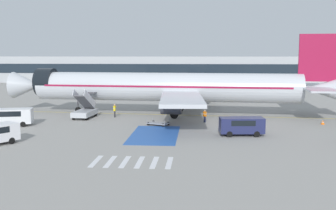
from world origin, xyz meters
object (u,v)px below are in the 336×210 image
Objects in this scene: baggage_cart at (158,123)px; ground_crew_1 at (205,115)px; ground_crew_0 at (115,110)px; traffic_cone_0 at (323,122)px; boarding_stairs_forward at (85,111)px; service_van_2 at (11,116)px; service_van_3 at (242,125)px; traffic_cone_2 at (227,119)px; terminal_building at (200,69)px; airliner at (169,87)px; fuel_tanker at (220,90)px; traffic_cone_1 at (262,126)px.

baggage_cart is 1.84× the size of ground_crew_1.
traffic_cone_0 is at bearing 93.04° from ground_crew_0.
boarding_stairs_forward is 9.77m from service_van_2.
service_van_3 is 8.42m from traffic_cone_2.
terminal_building is at bearing 92.52° from traffic_cone_2.
traffic_cone_0 is at bearing -60.19° from service_van_3.
traffic_cone_2 is 73.23m from terminal_building.
ground_crew_1 is at bearing 178.57° from traffic_cone_0.
ground_crew_0 is at bearing -99.71° from terminal_building.
airliner reaches higher than boarding_stairs_forward.
airliner is at bearing 105.22° from service_van_2.
airliner reaches higher than traffic_cone_2.
baggage_cart is (-0.76, -8.52, -3.75)m from airliner.
baggage_cart is at bearing 59.98° from ground_crew_0.
ground_crew_1 is at bearing 86.03° from ground_crew_0.
ground_crew_0 is at bearing 72.37° from baggage_cart.
traffic_cone_2 is at bearing -1.97° from fuel_tanker.
baggage_cart is (-9.17, -30.38, -1.36)m from fuel_tanker.
ground_crew_0 is at bearing 169.66° from traffic_cone_2.
fuel_tanker is 30.45m from traffic_cone_0.
service_van_3 is 5.43m from traffic_cone_1.
traffic_cone_2 is (-11.73, 0.79, 0.08)m from traffic_cone_0.
service_van_2 reaches higher than traffic_cone_1.
traffic_cone_2 reaches higher than traffic_cone_1.
service_van_2 is 38.35m from traffic_cone_0.
boarding_stairs_forward is at bearing -38.50° from fuel_tanker.
traffic_cone_2 is (-3.75, 3.79, 0.06)m from traffic_cone_1.
traffic_cone_1 is at bearing -124.50° from airliner.
fuel_tanker reaches higher than traffic_cone_0.
boarding_stairs_forward reaches higher than ground_crew_1.
traffic_cone_0 is 0.00× the size of terminal_building.
service_van_3 is at bearing -0.27° from fuel_tanker.
ground_crew_1 reaches higher than traffic_cone_2.
traffic_cone_0 is at bearing -0.49° from boarding_stairs_forward.
boarding_stairs_forward is 3.31× the size of ground_crew_1.
ground_crew_0 reaches higher than baggage_cart.
traffic_cone_0 is 0.78× the size of traffic_cone_2.
airliner is 71.26× the size of traffic_cone_2.
service_van_2 is 1.09× the size of service_van_3.
fuel_tanker is 5.25× the size of ground_crew_0.
service_van_2 reaches higher than traffic_cone_0.
boarding_stairs_forward is 1.02× the size of service_van_2.
terminal_building is (5.42, 75.95, 3.77)m from baggage_cart.
fuel_tanker is 29.33m from ground_crew_0.
ground_crew_0 is at bearing 109.78° from service_van_2.
ground_crew_0 is 3.28× the size of traffic_cone_1.
service_van_3 reaches higher than ground_crew_0.
ground_crew_1 reaches higher than traffic_cone_0.
service_van_3 is 2.60× the size of ground_crew_0.
traffic_cone_0 is at bearing -78.56° from terminal_building.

